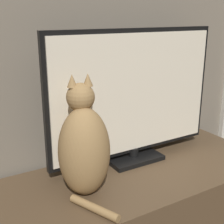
% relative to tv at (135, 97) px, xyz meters
% --- Properties ---
extents(tv, '(0.81, 0.15, 0.59)m').
position_rel_tv_xyz_m(tv, '(0.00, 0.00, 0.00)').
color(tv, black).
rests_on(tv, tv_stand).
extents(cat, '(0.22, 0.32, 0.45)m').
position_rel_tv_xyz_m(cat, '(-0.31, -0.14, -0.12)').
color(cat, '#997547').
rests_on(cat, tv_stand).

